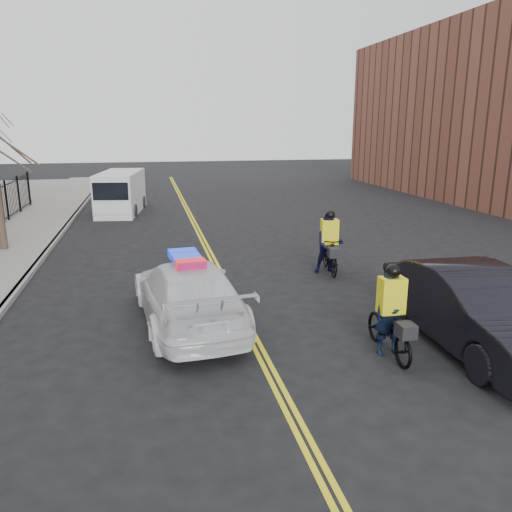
{
  "coord_description": "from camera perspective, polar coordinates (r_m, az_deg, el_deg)",
  "views": [
    {
      "loc": [
        -2.14,
        -10.0,
        4.65
      ],
      "look_at": [
        0.58,
        2.57,
        1.3
      ],
      "focal_mm": 35.0,
      "sensor_mm": 36.0,
      "label": 1
    }
  ],
  "objects": [
    {
      "name": "dark_sedan",
      "position": [
        11.68,
        23.67,
        -5.56
      ],
      "size": [
        1.98,
        5.34,
        1.74
      ],
      "primitive_type": "imported",
      "rotation": [
        0.0,
        0.0,
        -0.03
      ],
      "color": "black",
      "rests_on": "ground"
    },
    {
      "name": "ground",
      "position": [
        11.23,
        -0.1,
        -9.86
      ],
      "size": [
        120.0,
        120.0,
        0.0
      ],
      "primitive_type": "plane",
      "color": "black",
      "rests_on": "ground"
    },
    {
      "name": "police_cruiser",
      "position": [
        12.09,
        -7.82,
        -4.18
      ],
      "size": [
        2.74,
        5.58,
        1.72
      ],
      "rotation": [
        0.0,
        0.0,
        3.25
      ],
      "color": "white",
      "rests_on": "ground"
    },
    {
      "name": "center_line_right",
      "position": [
        18.72,
        -5.01,
        0.18
      ],
      "size": [
        0.1,
        60.0,
        0.01
      ],
      "primitive_type": "cube",
      "color": "yellow",
      "rests_on": "ground"
    },
    {
      "name": "cargo_van",
      "position": [
        28.59,
        -15.24,
        6.94
      ],
      "size": [
        2.64,
        5.55,
        2.24
      ],
      "rotation": [
        0.0,
        0.0,
        -0.14
      ],
      "color": "white",
      "rests_on": "ground"
    },
    {
      "name": "curb",
      "position": [
        18.97,
        -23.54,
        -0.6
      ],
      "size": [
        0.2,
        60.0,
        0.15
      ],
      "primitive_type": "cube",
      "color": "gray",
      "rests_on": "ground"
    },
    {
      "name": "cyclist_near",
      "position": [
        10.82,
        15.03,
        -7.45
      ],
      "size": [
        0.74,
        2.01,
        1.96
      ],
      "rotation": [
        0.0,
        0.0,
        -0.02
      ],
      "color": "black",
      "rests_on": "ground"
    },
    {
      "name": "cyclist_far",
      "position": [
        16.33,
        8.33,
        0.86
      ],
      "size": [
        1.01,
        2.11,
        2.07
      ],
      "rotation": [
        0.0,
        0.0,
        -0.14
      ],
      "color": "black",
      "rests_on": "ground"
    },
    {
      "name": "center_line_left",
      "position": [
        18.7,
        -5.49,
        0.15
      ],
      "size": [
        0.1,
        60.0,
        0.01
      ],
      "primitive_type": "cube",
      "color": "yellow",
      "rests_on": "ground"
    }
  ]
}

